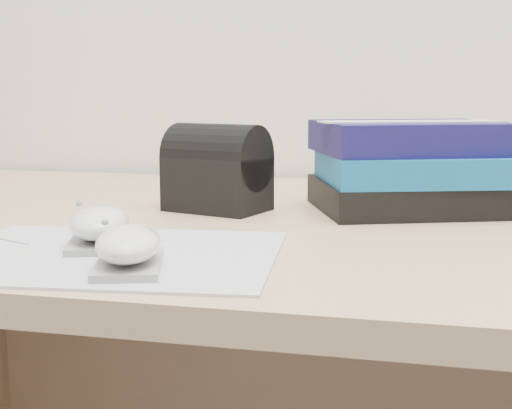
% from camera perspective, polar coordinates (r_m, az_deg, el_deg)
% --- Properties ---
extents(desk, '(1.60, 0.80, 0.73)m').
position_cam_1_polar(desk, '(1.03, 8.91, -13.45)').
color(desk, tan).
rests_on(desk, ground).
extents(mousepad, '(0.35, 0.28, 0.00)m').
position_cam_1_polar(mousepad, '(0.71, -11.51, -3.94)').
color(mousepad, '#9998A1').
rests_on(mousepad, desk).
extents(mouse_rear, '(0.09, 0.12, 0.05)m').
position_cam_1_polar(mouse_rear, '(0.75, -12.41, -1.70)').
color(mouse_rear, gray).
rests_on(mouse_rear, mousepad).
extents(mouse_front, '(0.09, 0.12, 0.04)m').
position_cam_1_polar(mouse_front, '(0.65, -10.16, -3.39)').
color(mouse_front, '#939396').
rests_on(mouse_front, mousepad).
extents(book_stack, '(0.30, 0.27, 0.12)m').
position_cam_1_polar(book_stack, '(0.98, 12.31, 2.97)').
color(book_stack, black).
rests_on(book_stack, desk).
extents(pouch, '(0.15, 0.12, 0.12)m').
position_cam_1_polar(pouch, '(0.96, -3.12, 2.86)').
color(pouch, black).
rests_on(pouch, desk).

